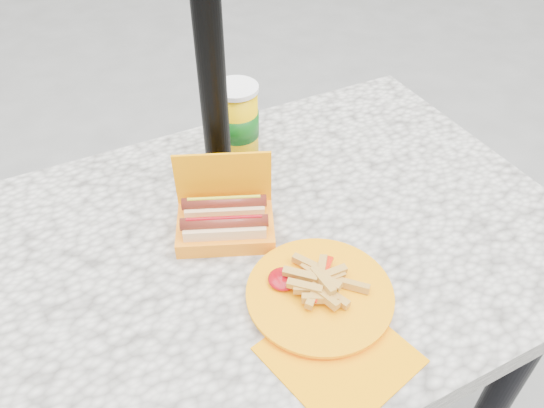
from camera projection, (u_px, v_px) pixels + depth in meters
name	position (u px, v px, depth m)	size (l,w,h in m)	color
picnic_table	(256.00, 278.00, 1.06)	(1.20, 0.80, 0.75)	beige
umbrella_pole	(208.00, 26.00, 0.85)	(0.05, 0.05, 2.20)	black
hotdog_box	(225.00, 220.00, 0.98)	(0.21, 0.18, 0.15)	#FF9500
fries_plate	(320.00, 297.00, 0.87)	(0.27, 0.35, 0.05)	#FF9600
soda_cup	(237.00, 123.00, 1.12)	(0.09, 0.09, 0.18)	#FFC200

